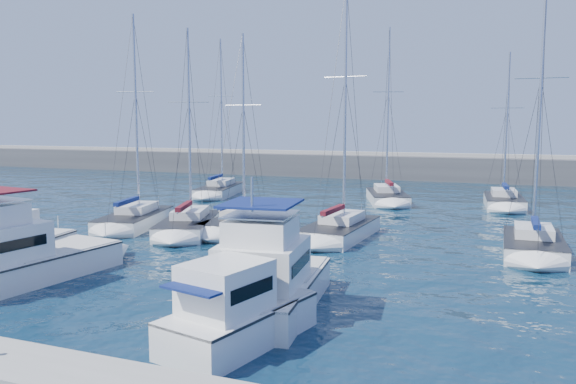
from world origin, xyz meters
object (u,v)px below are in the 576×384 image
(sailboat_back_a, at_px, (220,190))
(motor_yacht_stbd_outer, at_px, (235,316))
(sailboat_mid_d, at_px, (340,229))
(sailboat_mid_c, at_px, (240,224))
(motor_yacht_stbd_inner, at_px, (267,282))
(sailboat_mid_e, at_px, (533,245))
(sailboat_back_b, at_px, (387,196))
(sailboat_mid_a, at_px, (135,219))
(motor_yacht_port_inner, at_px, (4,261))
(sailboat_back_c, at_px, (504,201))
(sailboat_mid_b, at_px, (189,225))
(motor_yacht_port_outer, at_px, (6,248))

(sailboat_back_a, bearing_deg, motor_yacht_stbd_outer, -72.89)
(motor_yacht_stbd_outer, distance_m, sailboat_mid_d, 17.85)
(sailboat_mid_c, distance_m, sailboat_back_a, 20.09)
(motor_yacht_stbd_inner, height_order, sailboat_mid_e, sailboat_mid_e)
(motor_yacht_stbd_outer, bearing_deg, sailboat_back_b, 106.54)
(motor_yacht_stbd_outer, relative_size, sailboat_mid_a, 0.40)
(sailboat_mid_a, height_order, sailboat_mid_e, sailboat_mid_e)
(motor_yacht_port_inner, relative_size, sailboat_mid_d, 0.63)
(sailboat_mid_c, bearing_deg, sailboat_back_c, 49.18)
(motor_yacht_stbd_outer, height_order, sailboat_mid_a, sailboat_mid_a)
(motor_yacht_stbd_inner, relative_size, sailboat_mid_e, 0.52)
(motor_yacht_stbd_inner, bearing_deg, sailboat_mid_e, 47.53)
(sailboat_mid_d, height_order, sailboat_back_b, sailboat_back_b)
(sailboat_back_a, bearing_deg, sailboat_mid_a, -92.45)
(motor_yacht_stbd_outer, xyz_separation_m, sailboat_mid_b, (-11.35, 15.78, -0.43))
(sailboat_mid_c, relative_size, sailboat_back_c, 0.98)
(sailboat_back_a, bearing_deg, sailboat_back_c, -9.11)
(sailboat_mid_a, height_order, sailboat_mid_b, sailboat_mid_a)
(sailboat_mid_e, relative_size, sailboat_back_c, 1.13)
(motor_yacht_port_inner, relative_size, sailboat_mid_e, 0.66)
(motor_yacht_port_inner, bearing_deg, sailboat_back_a, 108.59)
(sailboat_mid_c, height_order, sailboat_mid_e, sailboat_mid_e)
(sailboat_back_c, bearing_deg, sailboat_mid_b, -138.55)
(motor_yacht_port_outer, relative_size, sailboat_back_b, 0.46)
(sailboat_back_c, bearing_deg, sailboat_mid_a, -145.73)
(sailboat_mid_c, xyz_separation_m, sailboat_back_b, (6.25, 17.70, 0.02))
(motor_yacht_stbd_inner, relative_size, sailboat_mid_d, 0.49)
(sailboat_back_a, distance_m, sailboat_back_b, 16.90)
(sailboat_mid_d, bearing_deg, sailboat_mid_e, 0.54)
(sailboat_back_b, bearing_deg, sailboat_back_c, -14.90)
(motor_yacht_port_outer, distance_m, motor_yacht_stbd_outer, 16.01)
(motor_yacht_port_inner, distance_m, motor_yacht_stbd_inner, 12.08)
(sailboat_mid_b, relative_size, sailboat_mid_d, 0.85)
(sailboat_mid_d, height_order, sailboat_back_a, sailboat_mid_d)
(motor_yacht_port_outer, height_order, sailboat_back_c, sailboat_back_c)
(motor_yacht_stbd_inner, height_order, sailboat_back_a, sailboat_back_a)
(sailboat_mid_d, relative_size, sailboat_mid_e, 1.05)
(motor_yacht_port_inner, height_order, sailboat_mid_d, sailboat_mid_d)
(sailboat_mid_e, bearing_deg, motor_yacht_port_outer, -154.00)
(sailboat_mid_e, bearing_deg, sailboat_mid_c, 179.06)
(sailboat_mid_b, xyz_separation_m, sailboat_mid_c, (2.96, 1.56, 0.01))
(motor_yacht_stbd_inner, height_order, sailboat_mid_a, sailboat_mid_a)
(motor_yacht_stbd_inner, height_order, motor_yacht_stbd_outer, motor_yacht_stbd_inner)
(sailboat_mid_e, bearing_deg, motor_yacht_stbd_inner, -125.88)
(sailboat_mid_e, bearing_deg, sailboat_back_c, 94.56)
(motor_yacht_port_outer, distance_m, motor_yacht_port_inner, 3.97)
(motor_yacht_stbd_outer, height_order, sailboat_back_b, sailboat_back_b)
(sailboat_mid_a, distance_m, sailboat_mid_b, 4.75)
(sailboat_back_b, bearing_deg, sailboat_back_a, 163.75)
(motor_yacht_stbd_inner, relative_size, sailboat_mid_a, 0.53)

